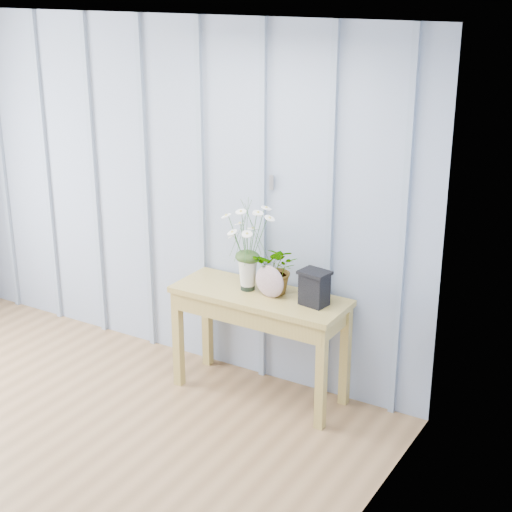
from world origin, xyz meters
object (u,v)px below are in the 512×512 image
Objects in this scene: daisy_vase at (248,236)px; felt_disc_vessel at (270,282)px; sideboard at (260,309)px; carved_box at (314,288)px.

felt_disc_vessel is (0.19, -0.04, -0.27)m from daisy_vase.
daisy_vase is (-0.11, 0.02, 0.49)m from sideboard.
daisy_vase is at bearing 173.16° from felt_disc_vessel.
felt_disc_vessel reaches higher than sideboard.
sideboard is at bearing -10.33° from daisy_vase.
carved_box is at bearing 2.58° from sideboard.
carved_box is at bearing -0.19° from daisy_vase.
sideboard is 0.24m from felt_disc_vessel.
sideboard is 0.50m from daisy_vase.
daisy_vase is 0.33m from felt_disc_vessel.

